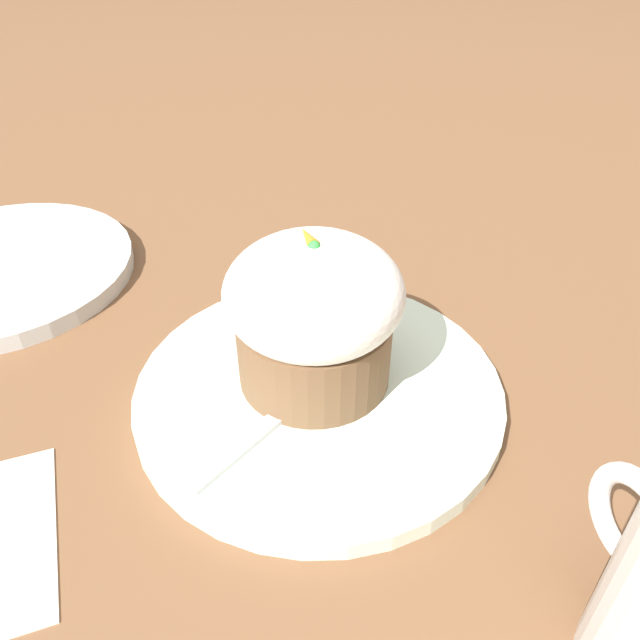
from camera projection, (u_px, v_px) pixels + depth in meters
name	position (u px, v px, depth m)	size (l,w,h in m)	color
ground_plane	(319.00, 397.00, 0.42)	(4.00, 4.00, 0.00)	brown
dessert_plate	(319.00, 390.00, 0.41)	(0.24, 0.24, 0.01)	silver
carrot_cake	(320.00, 312.00, 0.38)	(0.11, 0.11, 0.10)	brown
spoon	(303.00, 394.00, 0.40)	(0.09, 0.12, 0.01)	silver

